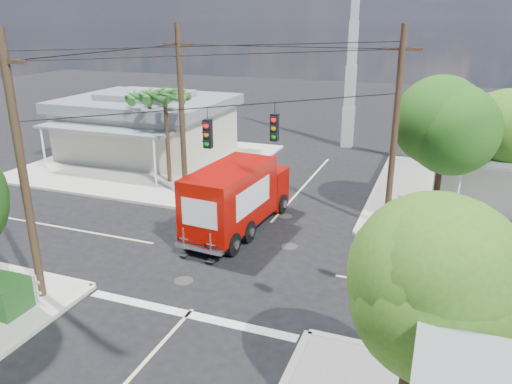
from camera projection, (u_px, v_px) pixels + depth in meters
The scene contains 14 objects.
ground at pixel (238, 258), 20.18m from camera, with size 120.00×120.00×0.00m, color black.
sidewalk_ne at pixel (510, 202), 26.11m from camera, with size 14.12×14.12×0.14m.
sidewalk_nw at pixel (151, 162), 33.40m from camera, with size 14.12×14.12×0.14m.
road_markings at pixel (224, 275), 18.88m from camera, with size 32.00×32.00×0.01m.
building_nw at pixel (148, 125), 34.46m from camera, with size 10.80×10.20×4.30m.
radio_tower at pixel (351, 70), 35.79m from camera, with size 0.80×0.80×17.00m.
tree_ne_front at pixel (445, 124), 22.15m from camera, with size 4.21×4.14×6.66m.
tree_ne_back at pixel (503, 131), 23.41m from camera, with size 3.77×3.66×5.82m.
tree_se at pixel (417, 288), 10.11m from camera, with size 3.67×3.54×5.62m.
palm_nw_front at pixel (165, 97), 27.64m from camera, with size 3.01×3.08×5.59m.
palm_nw_back at pixel (149, 98), 29.76m from camera, with size 3.01×3.08×5.19m.
utility_poles at pixel (217, 134), 20.58m from camera, with size 12.00×10.68×9.00m.
vending_boxes at pixel (418, 211), 23.25m from camera, with size 1.90×0.50×1.10m.
delivery_truck at pixel (237, 197), 22.45m from camera, with size 2.82×7.36×3.12m.
Camera 1 is at (7.11, -16.72, 9.23)m, focal length 35.00 mm.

